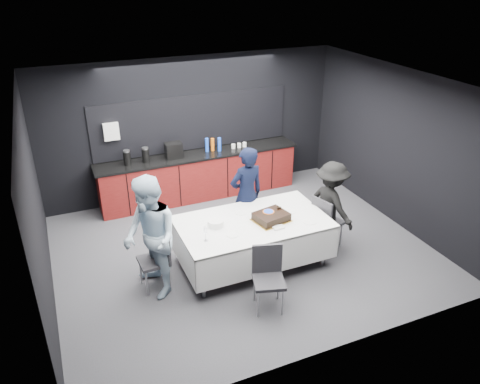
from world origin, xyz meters
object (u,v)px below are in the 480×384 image
object	(u,v)px
plate_stack	(216,223)
chair_near	(268,273)
person_center	(247,195)
cake_assembly	(271,217)
chair_left	(159,255)
party_table	(253,229)
person_right	(331,204)
champagne_flute	(205,231)
chair_right	(325,219)
person_left	(150,238)

from	to	relation	value
plate_stack	chair_near	bearing A→B (deg)	-71.65
person_center	cake_assembly	bearing A→B (deg)	86.20
plate_stack	chair_left	world-z (taller)	chair_left
party_table	person_right	xyz separation A→B (m)	(1.45, 0.05, 0.10)
plate_stack	champagne_flute	world-z (taller)	champagne_flute
chair_left	chair_right	size ratio (longest dim) A/B	1.00
party_table	person_center	world-z (taller)	person_center
person_center	person_right	xyz separation A→B (m)	(1.24, -0.68, -0.11)
champagne_flute	chair_near	world-z (taller)	champagne_flute
cake_assembly	chair_right	bearing A→B (deg)	3.60
champagne_flute	chair_right	size ratio (longest dim) A/B	0.24
plate_stack	person_center	world-z (taller)	person_center
chair_right	person_left	size ratio (longest dim) A/B	0.51
chair_right	person_left	world-z (taller)	person_left
party_table	cake_assembly	distance (m)	0.35
chair_near	person_right	size ratio (longest dim) A/B	0.62
chair_right	person_right	xyz separation A→B (m)	(0.14, 0.08, 0.21)
person_left	cake_assembly	bearing A→B (deg)	80.34
person_right	chair_near	bearing A→B (deg)	112.25
plate_stack	person_left	size ratio (longest dim) A/B	0.13
party_table	chair_right	distance (m)	1.32
plate_stack	chair_near	xyz separation A→B (m)	(0.36, -1.08, -0.30)
party_table	chair_near	world-z (taller)	chair_near
champagne_flute	person_center	xyz separation A→B (m)	(1.07, 0.97, -0.09)
person_center	party_table	bearing A→B (deg)	66.04
plate_stack	person_center	bearing A→B (deg)	38.97
party_table	champagne_flute	xyz separation A→B (m)	(-0.86, -0.25, 0.30)
champagne_flute	person_center	world-z (taller)	person_center
chair_left	person_left	size ratio (longest dim) A/B	0.51
chair_left	person_right	xyz separation A→B (m)	(2.95, 0.03, 0.21)
chair_left	chair_right	xyz separation A→B (m)	(2.81, -0.06, 0.00)
chair_left	person_left	bearing A→B (deg)	-136.59
chair_near	chair_left	bearing A→B (deg)	141.37
person_right	person_center	bearing A→B (deg)	51.58
party_table	person_right	world-z (taller)	person_right
chair_left	chair_near	world-z (taller)	same
chair_near	person_left	xyz separation A→B (m)	(-1.39, 0.91, 0.38)
person_center	person_left	distance (m)	2.00
person_right	party_table	bearing A→B (deg)	82.12
champagne_flute	person_center	distance (m)	1.45
party_table	chair_left	bearing A→B (deg)	179.15
party_table	person_center	size ratio (longest dim) A/B	1.36
party_table	person_center	distance (m)	0.78
person_left	person_right	distance (m)	3.07
plate_stack	chair_near	size ratio (longest dim) A/B	0.26
chair_near	person_right	bearing A→B (deg)	32.03
chair_near	champagne_flute	bearing A→B (deg)	130.26
chair_left	person_center	world-z (taller)	person_center
champagne_flute	person_left	bearing A→B (deg)	167.72
party_table	chair_left	xyz separation A→B (m)	(-1.50, 0.02, -0.11)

